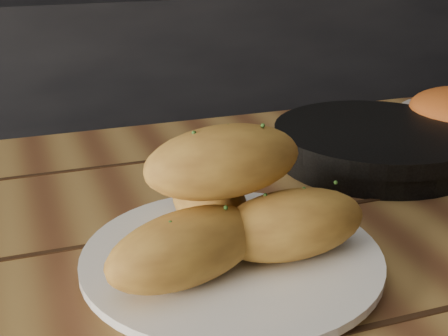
# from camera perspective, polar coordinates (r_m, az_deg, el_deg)

# --- Properties ---
(plate) EXTENTS (0.26, 0.26, 0.02)m
(plate) POSITION_cam_1_polar(r_m,az_deg,el_deg) (0.55, 0.70, -8.48)
(plate) COLOR white
(plate) RESTS_ON table
(bread_rolls) EXTENTS (0.24, 0.20, 0.12)m
(bread_rolls) POSITION_cam_1_polar(r_m,az_deg,el_deg) (0.53, 0.33, -3.71)
(bread_rolls) COLOR gold
(bread_rolls) RESTS_ON plate
(skillet) EXTENTS (0.39, 0.26, 0.05)m
(skillet) POSITION_cam_1_polar(r_m,az_deg,el_deg) (0.82, 13.80, 2.19)
(skillet) COLOR black
(skillet) RESTS_ON table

